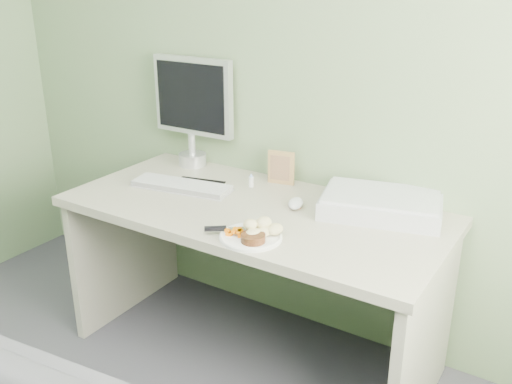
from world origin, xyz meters
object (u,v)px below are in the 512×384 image
Objects in this scene: desk at (253,246)px; monitor at (193,105)px; plate at (251,237)px; scanner at (381,205)px.

desk is 0.80m from monitor.
plate reaches higher than desk.
monitor reaches higher than desk.
plate is (0.16, -0.26, 0.19)m from desk.
monitor reaches higher than scanner.
monitor is (-1.02, 0.10, 0.26)m from scanner.
scanner is 1.06m from monitor.
plate is at bearing -39.77° from monitor.
monitor is (-0.55, 0.31, 0.48)m from desk.
desk is 3.00× the size of monitor.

